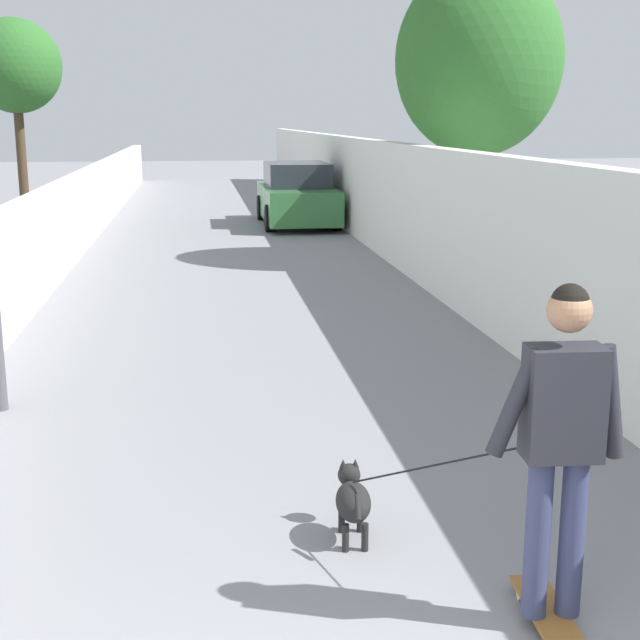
% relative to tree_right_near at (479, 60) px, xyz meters
% --- Properties ---
extents(ground_plane, '(80.00, 80.00, 0.00)m').
position_rel_tree_right_near_xyz_m(ground_plane, '(1.00, 4.30, -3.59)').
color(ground_plane, gray).
extents(wall_left, '(48.00, 0.30, 1.51)m').
position_rel_tree_right_near_xyz_m(wall_left, '(-1.00, 7.31, -2.83)').
color(wall_left, silver).
rests_on(wall_left, ground).
extents(fence_right, '(48.00, 0.30, 2.18)m').
position_rel_tree_right_near_xyz_m(fence_right, '(-1.00, 1.29, -2.50)').
color(fence_right, silver).
rests_on(fence_right, ground).
extents(tree_right_near, '(2.90, 2.90, 5.25)m').
position_rel_tree_right_near_xyz_m(tree_right_near, '(0.00, 0.00, 0.00)').
color(tree_right_near, '#473523').
rests_on(tree_right_near, ground).
extents(tree_left_far, '(2.07, 2.07, 4.81)m').
position_rel_tree_right_near_xyz_m(tree_left_far, '(6.00, 8.89, 0.14)').
color(tree_left_far, '#473523').
rests_on(tree_left_far, ground).
extents(skateboard, '(0.81, 0.26, 0.08)m').
position_rel_tree_right_near_xyz_m(skateboard, '(-11.38, 3.17, -3.52)').
color(skateboard, brown).
rests_on(skateboard, ground).
extents(person_skateboarder, '(0.25, 0.71, 1.75)m').
position_rel_tree_right_near_xyz_m(person_skateboarder, '(-11.38, 3.17, -2.47)').
color(person_skateboarder, '#333859').
rests_on(person_skateboarder, skateboard).
extents(dog, '(1.44, 0.98, 1.06)m').
position_rel_tree_right_near_xyz_m(dog, '(-10.25, 4.01, -3.31)').
color(dog, black).
rests_on(dog, ground).
extents(car_near, '(4.13, 1.80, 1.54)m').
position_rel_tree_right_near_xyz_m(car_near, '(6.52, 2.44, -2.87)').
color(car_near, '#336B38').
rests_on(car_near, ground).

